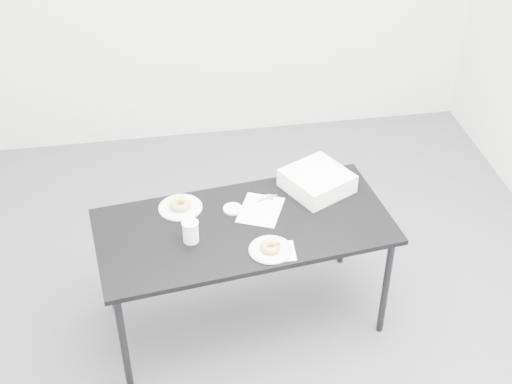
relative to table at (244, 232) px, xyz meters
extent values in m
plane|color=#4D4D52|center=(0.02, 0.01, -0.63)|extent=(4.00, 4.00, 0.00)
cube|color=black|center=(0.00, 0.00, 0.04)|extent=(1.57, 0.88, 0.03)
cylinder|color=black|center=(-0.65, -0.38, -0.30)|extent=(0.04, 0.04, 0.65)
cylinder|color=black|center=(-0.72, 0.21, -0.30)|extent=(0.04, 0.04, 0.65)
cylinder|color=black|center=(0.72, -0.21, -0.30)|extent=(0.04, 0.04, 0.65)
cylinder|color=black|center=(0.65, 0.38, -0.30)|extent=(0.04, 0.04, 0.65)
cube|color=white|center=(0.10, 0.10, 0.05)|extent=(0.29, 0.32, 0.00)
cube|color=green|center=(0.17, 0.20, 0.06)|extent=(0.06, 0.06, 0.00)
cylinder|color=#0D9287|center=(0.15, 0.19, 0.06)|extent=(0.12, 0.05, 0.01)
cube|color=white|center=(0.14, -0.23, 0.05)|extent=(0.16, 0.16, 0.00)
cylinder|color=white|center=(0.10, -0.22, 0.06)|extent=(0.21, 0.21, 0.01)
torus|color=#C1893D|center=(0.10, -0.22, 0.08)|extent=(0.12, 0.12, 0.03)
cylinder|color=white|center=(-0.31, 0.19, 0.05)|extent=(0.23, 0.23, 0.01)
torus|color=#C1893D|center=(-0.31, 0.19, 0.08)|extent=(0.12, 0.12, 0.04)
cylinder|color=white|center=(-0.28, -0.08, 0.11)|extent=(0.08, 0.08, 0.12)
cylinder|color=white|center=(-0.04, 0.13, 0.06)|extent=(0.10, 0.10, 0.01)
cube|color=white|center=(0.43, 0.24, 0.10)|extent=(0.42, 0.42, 0.10)
camera|label=1|loc=(-0.40, -2.77, 2.34)|focal=50.00mm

